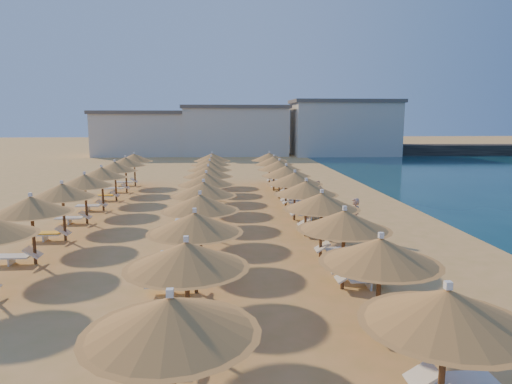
{
  "coord_description": "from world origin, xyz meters",
  "views": [
    {
      "loc": [
        -1.81,
        -22.02,
        5.59
      ],
      "look_at": [
        0.08,
        4.0,
        1.3
      ],
      "focal_mm": 32.0,
      "sensor_mm": 36.0,
      "label": 1
    }
  ],
  "objects": [
    {
      "name": "parasol_row_inland",
      "position": [
        -9.07,
        3.95,
        2.27
      ],
      "size": [
        3.07,
        26.87,
        2.78
      ],
      "color": "brown",
      "rests_on": "ground"
    },
    {
      "name": "beachgoer_c",
      "position": [
        4.15,
        6.01,
        0.82
      ],
      "size": [
        1.02,
        0.86,
        1.64
      ],
      "primitive_type": "imported",
      "rotation": [
        0.0,
        0.0,
        -0.57
      ],
      "color": "tan",
      "rests_on": "ground"
    },
    {
      "name": "loungers",
      "position": [
        -2.36,
        1.1,
        0.34
      ],
      "size": [
        14.35,
        31.23,
        0.66
      ],
      "color": "silver",
      "rests_on": "ground"
    },
    {
      "name": "hotel_blocks",
      "position": [
        2.17,
        46.0,
        3.7
      ],
      "size": [
        44.53,
        10.56,
        8.1
      ],
      "color": "beige",
      "rests_on": "ground"
    },
    {
      "name": "parasol_row_east",
      "position": [
        2.06,
        0.55,
        2.27
      ],
      "size": [
        3.07,
        33.67,
        2.78
      ],
      "color": "brown",
      "rests_on": "ground"
    },
    {
      "name": "jetty",
      "position": [
        30.07,
        44.56,
        0.75
      ],
      "size": [
        30.2,
        5.96,
        1.5
      ],
      "primitive_type": "cube",
      "rotation": [
        0.0,
        0.0,
        -0.07
      ],
      "color": "black",
      "rests_on": "ground"
    },
    {
      "name": "parasol_row_west",
      "position": [
        -2.72,
        0.55,
        2.27
      ],
      "size": [
        3.07,
        33.67,
        2.78
      ],
      "color": "brown",
      "rests_on": "ground"
    },
    {
      "name": "beachgoer_b",
      "position": [
        3.54,
        3.71,
        0.96
      ],
      "size": [
        1.06,
        1.16,
        1.93
      ],
      "primitive_type": "imported",
      "rotation": [
        0.0,
        0.0,
        -1.14
      ],
      "color": "tan",
      "rests_on": "ground"
    },
    {
      "name": "beachgoer_a",
      "position": [
        4.3,
        -1.59,
        0.94
      ],
      "size": [
        0.57,
        0.76,
        1.88
      ],
      "primitive_type": "imported",
      "rotation": [
        0.0,
        0.0,
        -1.37
      ],
      "color": "tan",
      "rests_on": "ground"
    },
    {
      "name": "ground",
      "position": [
        0.0,
        0.0,
        0.0
      ],
      "size": [
        220.0,
        220.0,
        0.0
      ],
      "primitive_type": "plane",
      "color": "tan",
      "rests_on": "ground"
    }
  ]
}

